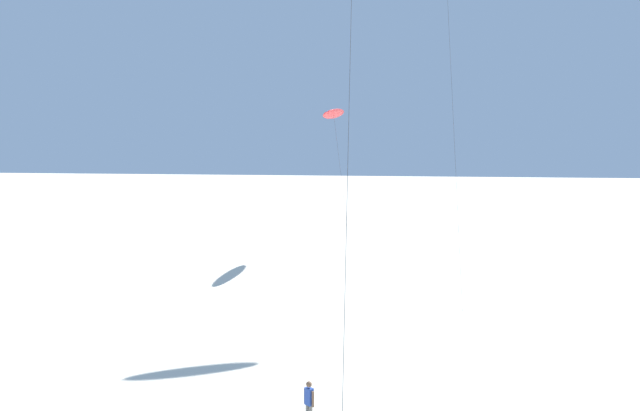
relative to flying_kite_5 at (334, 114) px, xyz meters
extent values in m
cylinder|color=#4C4C51|center=(8.96, -14.45, -1.44)|extent=(1.00, 6.39, 21.12)
cylinder|color=#4C4C51|center=(4.21, -36.27, -3.01)|extent=(0.46, 9.21, 17.98)
ellipsoid|color=red|center=(0.00, 0.00, 0.00)|extent=(1.92, 7.24, 1.17)
ellipsoid|color=blue|center=(0.00, 0.00, 0.03)|extent=(0.87, 7.34, 0.61)
cylinder|color=#4C4C51|center=(0.98, -2.31, -6.04)|extent=(1.98, 4.64, 11.92)
cube|color=#2D4CA5|center=(2.65, -33.51, -10.83)|extent=(0.36, 0.35, 0.62)
cylinder|color=brown|center=(2.49, -33.37, -10.87)|extent=(0.09, 0.09, 0.56)
cylinder|color=brown|center=(2.81, -33.65, -10.87)|extent=(0.09, 0.09, 0.56)
sphere|color=brown|center=(2.65, -33.51, -10.39)|extent=(0.21, 0.21, 0.21)
camera|label=1|loc=(5.78, -55.19, -1.54)|focal=36.26mm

